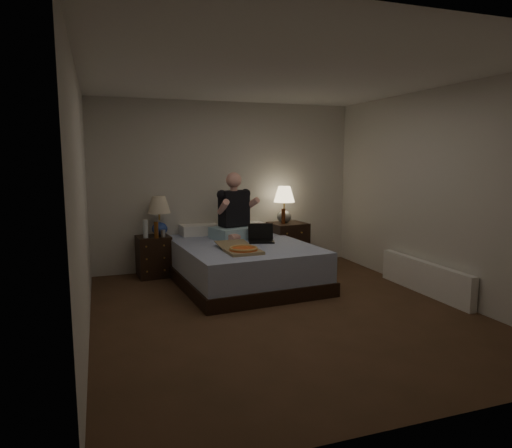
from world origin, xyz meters
name	(u,v)px	position (x,y,z in m)	size (l,w,h in m)	color
floor	(283,312)	(0.00, 0.00, 0.00)	(4.00, 4.50, 0.00)	brown
ceiling	(285,76)	(0.00, 0.00, 2.50)	(4.00, 4.50, 0.00)	white
wall_back	(227,186)	(0.00, 2.25, 1.25)	(4.00, 2.50, 0.00)	silver
wall_front	(429,230)	(0.00, -2.25, 1.25)	(4.00, 2.50, 0.00)	silver
wall_left	(82,205)	(-2.00, 0.00, 1.25)	(4.50, 2.50, 0.00)	silver
wall_right	(438,193)	(2.00, 0.00, 1.25)	(4.50, 2.50, 0.00)	silver
bed	(241,262)	(-0.07, 1.31, 0.27)	(1.63, 2.17, 0.54)	#5064A1
nightstand_left	(154,256)	(-1.15, 1.99, 0.29)	(0.45, 0.40, 0.58)	black
nightstand_right	(288,245)	(0.88, 1.93, 0.34)	(0.52, 0.47, 0.68)	black
lamp_left	(159,216)	(-1.06, 2.03, 0.86)	(0.32, 0.32, 0.56)	navy
lamp_right	(284,205)	(0.83, 1.97, 0.96)	(0.32, 0.32, 0.56)	gray
water_bottle	(145,229)	(-1.27, 1.88, 0.71)	(0.07, 0.07, 0.25)	silver
soda_can	(163,233)	(-1.03, 1.89, 0.63)	(0.07, 0.07, 0.10)	beige
beer_bottle_left	(156,230)	(-1.13, 1.81, 0.70)	(0.06, 0.06, 0.23)	#62330E
beer_bottle_right	(283,216)	(0.78, 1.88, 0.80)	(0.06, 0.06, 0.23)	#57240C
person	(236,206)	(-0.03, 1.67, 1.01)	(0.66, 0.52, 0.93)	black
laptop	(261,234)	(0.20, 1.25, 0.66)	(0.34, 0.28, 0.24)	black
pizza_box	(243,250)	(-0.24, 0.67, 0.58)	(0.40, 0.76, 0.08)	#9E885F
radiator	(424,277)	(1.93, 0.07, 0.20)	(0.10, 1.60, 0.40)	white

